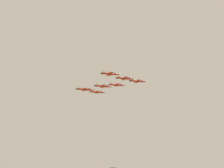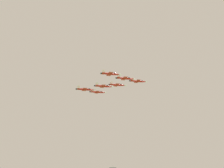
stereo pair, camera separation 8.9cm
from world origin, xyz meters
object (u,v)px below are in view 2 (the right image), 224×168
at_px(jet_slot_rear, 104,86).
at_px(jet_trailing, 86,89).
at_px(jet_right_outer, 111,74).
at_px(jet_left_outer, 99,92).
at_px(jet_lead, 139,81).
at_px(jet_left_wingman, 118,85).
at_px(jet_right_wingman, 126,78).

relative_size(jet_slot_rear, jet_trailing, 1.01).
relative_size(jet_right_outer, jet_trailing, 0.98).
bearing_deg(jet_trailing, jet_left_outer, 60.50).
distance_m(jet_lead, jet_right_outer, 39.63).
height_order(jet_left_wingman, jet_right_outer, jet_left_wingman).
xyz_separation_m(jet_right_wingman, jet_right_outer, (-11.66, -15.93, -1.25)).
distance_m(jet_slot_rear, jet_trailing, 15.48).
bearing_deg(jet_lead, jet_right_wingman, -139.37).
bearing_deg(jet_right_wingman, jet_right_outer, -139.97).
relative_size(jet_lead, jet_trailing, 1.00).
xyz_separation_m(jet_left_wingman, jet_right_wingman, (5.94, -24.86, -1.35)).
bearing_deg(jet_left_wingman, jet_slot_rear, -139.13).
bearing_deg(jet_lead, jet_right_outer, -139.37).
bearing_deg(jet_left_wingman, jet_left_outer, 140.14).
height_order(jet_left_outer, jet_slot_rear, jet_left_outer).
distance_m(jet_right_wingman, jet_left_outer, 41.30).
relative_size(jet_right_wingman, jet_left_outer, 1.03).
relative_size(jet_left_outer, jet_slot_rear, 0.97).
xyz_separation_m(jet_left_wingman, jet_right_outer, (-5.71, -40.79, -2.60)).
height_order(jet_slot_rear, jet_trailing, jet_slot_rear).
height_order(jet_lead, jet_left_outer, jet_lead).
xyz_separation_m(jet_right_outer, jet_slot_rear, (-5.94, 24.87, -2.84)).
relative_size(jet_left_wingman, jet_slot_rear, 0.99).
bearing_deg(jet_slot_rear, jet_trailing, -179.51).
height_order(jet_left_outer, jet_trailing, jet_left_outer).
distance_m(jet_lead, jet_trailing, 46.21).
xyz_separation_m(jet_lead, jet_left_wingman, (-17.60, 8.94, -0.88)).
bearing_deg(jet_left_wingman, jet_right_outer, -110.91).
xyz_separation_m(jet_left_wingman, jet_left_outer, (-17.60, 8.94, -4.31)).
bearing_deg(jet_right_outer, jet_trailing, 120.58).
bearing_deg(jet_right_wingman, jet_trailing, 156.64).
distance_m(jet_right_outer, jet_trailing, 30.36).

